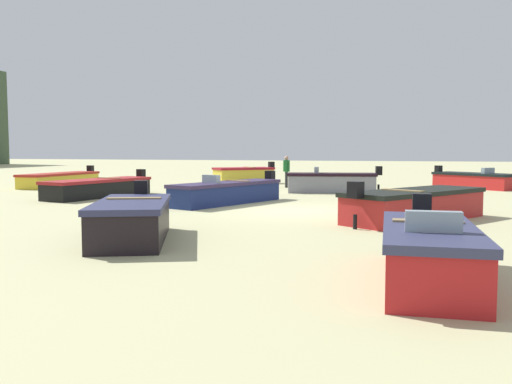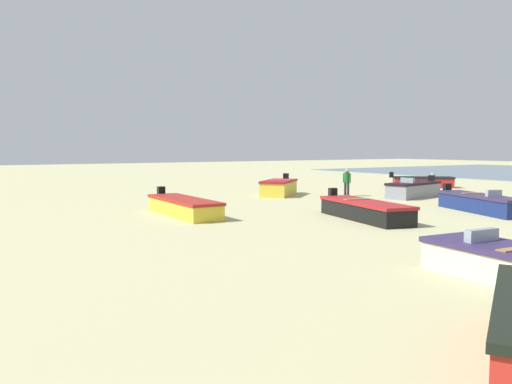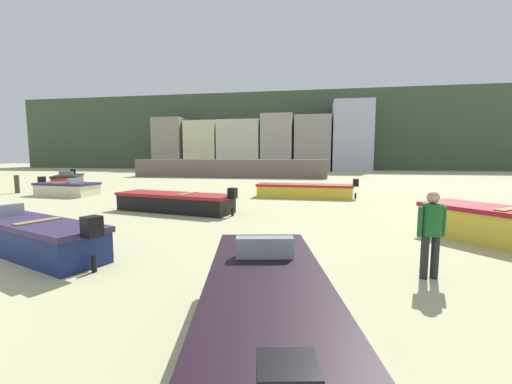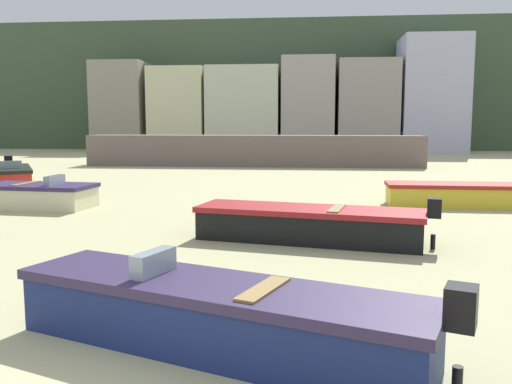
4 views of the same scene
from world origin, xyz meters
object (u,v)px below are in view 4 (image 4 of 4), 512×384
at_px(boat_cream_1, 38,195).
at_px(boat_navy_7, 217,315).
at_px(boat_red_8, 10,179).
at_px(boat_black_2, 310,224).
at_px(boat_yellow_6, 471,195).

bearing_deg(boat_cream_1, boat_navy_7, 41.45).
xyz_separation_m(boat_navy_7, boat_red_8, (-10.35, 13.73, 0.07)).
height_order(boat_black_2, boat_red_8, boat_red_8).
bearing_deg(boat_black_2, boat_cream_1, 76.39).
bearing_deg(boat_black_2, boat_red_8, 67.70).
distance_m(boat_black_2, boat_yellow_6, 7.47).
xyz_separation_m(boat_yellow_6, boat_navy_7, (-6.06, -11.49, 0.04)).
bearing_deg(boat_yellow_6, boat_navy_7, 153.66).
height_order(boat_black_2, boat_yellow_6, boat_black_2).
relative_size(boat_cream_1, boat_yellow_6, 0.69).
distance_m(boat_cream_1, boat_navy_7, 12.31).
relative_size(boat_black_2, boat_navy_7, 1.02).
bearing_deg(boat_cream_1, boat_yellow_6, 101.87).
bearing_deg(boat_yellow_6, boat_cream_1, 98.12).
relative_size(boat_yellow_6, boat_navy_7, 1.04).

